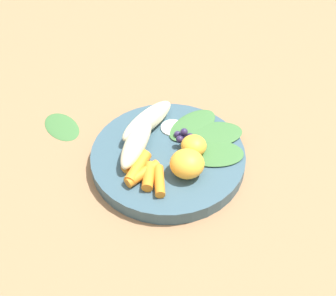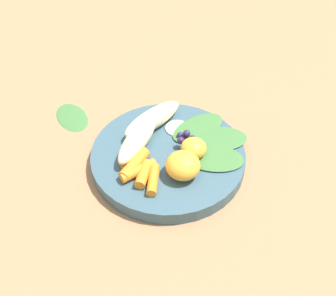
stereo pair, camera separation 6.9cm
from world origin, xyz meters
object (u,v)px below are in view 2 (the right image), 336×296
object	(u,v)px
banana_peeled_right	(153,119)
orange_segment_near	(194,148)
banana_peeled_left	(138,139)
kale_leaf_stray	(72,116)
bowl	(168,157)

from	to	relation	value
banana_peeled_right	orange_segment_near	size ratio (longest dim) A/B	2.92
banana_peeled_left	kale_leaf_stray	world-z (taller)	banana_peeled_left
banana_peeled_left	orange_segment_near	world-z (taller)	banana_peeled_left
banana_peeled_right	bowl	bearing A→B (deg)	68.50
bowl	banana_peeled_right	xyz separation A→B (m)	(-0.02, 0.07, 0.03)
orange_segment_near	kale_leaf_stray	bearing A→B (deg)	143.02
banana_peeled_left	banana_peeled_right	world-z (taller)	same
kale_leaf_stray	orange_segment_near	bearing A→B (deg)	-148.91
bowl	orange_segment_near	size ratio (longest dim) A/B	6.08
orange_segment_near	kale_leaf_stray	xyz separation A→B (m)	(-0.20, 0.15, -0.04)
kale_leaf_stray	banana_peeled_left	bearing A→B (deg)	-157.93
banana_peeled_right	kale_leaf_stray	world-z (taller)	banana_peeled_right
bowl	orange_segment_near	distance (m)	0.05
orange_segment_near	kale_leaf_stray	world-z (taller)	orange_segment_near
banana_peeled_right	orange_segment_near	bearing A→B (deg)	89.84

